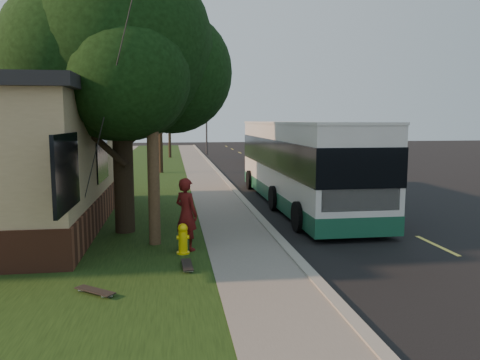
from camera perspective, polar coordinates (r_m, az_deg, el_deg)
name	(u,v)px	position (r m, az deg, el deg)	size (l,w,h in m)	color
ground	(288,252)	(11.87, 5.86, -8.72)	(120.00, 120.00, 0.00)	black
road	(319,190)	(22.37, 9.56, -1.20)	(8.00, 80.00, 0.01)	black
curb	(235,191)	(21.48, -0.65, -1.30)	(0.25, 80.00, 0.12)	gray
sidewalk	(213,191)	(21.38, -3.31, -1.41)	(2.00, 80.00, 0.08)	slate
grass_verge	(135,193)	(21.37, -12.70, -1.59)	(5.00, 80.00, 0.07)	black
fire_hydrant	(183,239)	(11.41, -6.97, -7.13)	(0.32, 0.32, 0.74)	yellow
utility_pole	(151,65)	(12.14, -10.83, 13.63)	(2.86, 3.21, 9.07)	#473321
leafy_tree	(121,52)	(13.90, -14.27, 14.93)	(6.30, 6.00, 7.80)	black
bare_tree_near	(161,139)	(29.08, -9.66, 4.98)	(1.38, 1.21, 4.31)	black
bare_tree_far	(170,135)	(41.07, -8.57, 5.43)	(1.38, 1.21, 4.03)	black
traffic_signal	(206,122)	(45.18, -4.11, 7.12)	(0.18, 0.22, 5.50)	#2D2D30
transit_bus	(300,161)	(18.15, 7.39, 2.32)	(2.74, 11.88, 3.21)	silver
skateboarder	(186,214)	(11.61, -6.56, -4.16)	(0.66, 0.43, 1.80)	#4D100F
skateboard_main	(187,265)	(10.42, -6.47, -10.26)	(0.26, 0.88, 0.08)	black
skateboard_spare	(95,291)	(9.27, -17.26, -12.80)	(0.81, 0.71, 0.08)	black
distant_car	(260,154)	(36.41, 2.48, 3.18)	(1.58, 3.93, 1.34)	black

